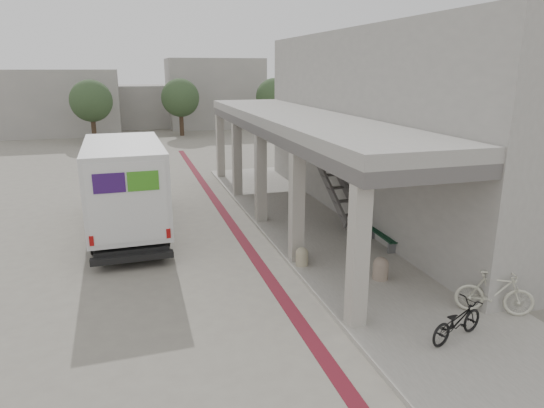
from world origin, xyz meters
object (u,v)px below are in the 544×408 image
object	(u,v)px
bench	(383,237)
bicycle_cream	(495,293)
fedex_truck	(125,183)
bicycle_black	(457,321)
utility_cabinet	(359,221)

from	to	relation	value
bench	bicycle_cream	bearing A→B (deg)	-84.45
bicycle_cream	bench	bearing A→B (deg)	33.83
fedex_truck	bicycle_black	xyz separation A→B (m)	(6.55, -9.71, -1.22)
bench	utility_cabinet	xyz separation A→B (m)	(-0.27, 1.19, 0.20)
fedex_truck	bench	xyz separation A→B (m)	(7.85, -4.27, -1.36)
bench	bicycle_cream	size ratio (longest dim) A/B	0.95
bicycle_black	fedex_truck	bearing A→B (deg)	15.69
fedex_truck	bench	distance (m)	9.04
bench	bicycle_cream	distance (m)	4.75
fedex_truck	utility_cabinet	xyz separation A→B (m)	(7.58, -3.07, -1.16)
utility_cabinet	bicycle_cream	distance (m)	5.96
fedex_truck	bench	bearing A→B (deg)	-29.84
bicycle_cream	bicycle_black	bearing A→B (deg)	145.72
utility_cabinet	bicycle_black	distance (m)	6.71
bench	utility_cabinet	bearing A→B (deg)	105.51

